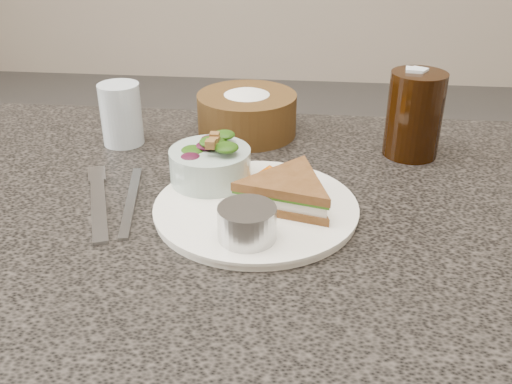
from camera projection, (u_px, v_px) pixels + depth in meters
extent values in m
cylinder|color=white|center=(256.00, 209.00, 0.74)|extent=(0.26, 0.26, 0.01)
cylinder|color=#A6A6A6|center=(247.00, 223.00, 0.65)|extent=(0.08, 0.08, 0.04)
cone|color=#E96002|center=(270.00, 173.00, 0.79)|extent=(0.08, 0.08, 0.03)
cube|color=#A6A7AA|center=(99.00, 205.00, 0.75)|extent=(0.09, 0.18, 0.01)
cube|color=#939597|center=(131.00, 201.00, 0.76)|extent=(0.05, 0.19, 0.00)
cylinder|color=silver|center=(121.00, 114.00, 0.92)|extent=(0.08, 0.08, 0.10)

